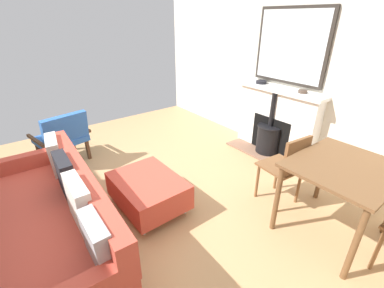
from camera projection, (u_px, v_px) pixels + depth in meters
ground_plane at (119, 205)px, 2.98m from camera, size 5.34×5.29×0.01m
wall_left at (279, 58)px, 3.83m from camera, size 0.12×5.29×2.78m
fireplace at (274, 125)px, 3.97m from camera, size 0.53×1.36×1.02m
mirror_over_mantel at (291, 46)px, 3.54m from camera, size 0.04×1.08×0.99m
mantel_bowl_near at (261, 82)px, 3.98m from camera, size 0.16×0.16×0.05m
mantel_bowl_far at (303, 91)px, 3.48m from camera, size 0.12×0.12×0.04m
sofa at (56, 218)px, 2.29m from camera, size 0.90×2.08×0.80m
ottoman at (148, 190)px, 2.85m from camera, size 0.64×0.83×0.37m
armchair_accent at (63, 136)px, 3.67m from camera, size 0.78×0.71×0.77m
dining_table at (343, 176)px, 2.34m from camera, size 0.93×0.81×0.76m
dining_chair_near_fireplace at (287, 165)px, 2.79m from camera, size 0.44×0.44×0.85m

